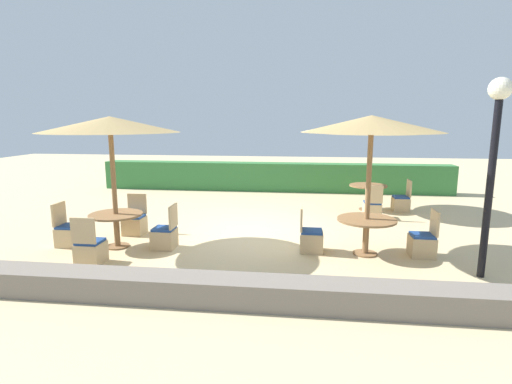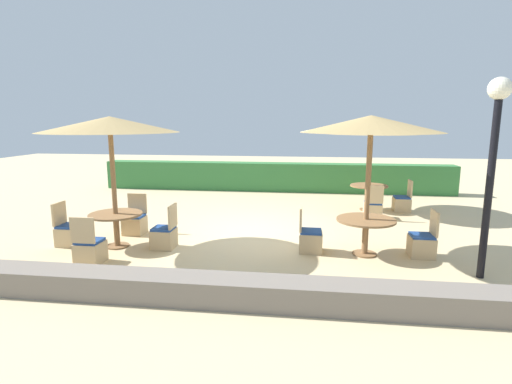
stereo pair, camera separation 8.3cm
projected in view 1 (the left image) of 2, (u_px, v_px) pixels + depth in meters
name	position (u px, v px, depth m)	size (l,w,h in m)	color
ground_plane	(253.00, 234.00, 9.39)	(40.00, 40.00, 0.00)	#D1BA8C
hedge_row	(273.00, 177.00, 15.05)	(13.00, 0.70, 1.05)	#387A3D
stone_border	(221.00, 290.00, 5.84)	(10.00, 0.56, 0.39)	slate
lamp_post	(495.00, 139.00, 6.44)	(0.36, 0.36, 3.32)	black
parasol_back_right	(371.00, 129.00, 11.47)	(2.78, 2.78, 2.57)	olive
round_table_back_right	(368.00, 190.00, 11.80)	(1.09, 1.09, 0.75)	olive
patio_chair_back_right_east	(401.00, 202.00, 11.69)	(0.46, 0.46, 0.93)	tan
patio_chair_back_right_south	(372.00, 209.00, 10.89)	(0.46, 0.46, 0.93)	tan
parasol_front_left	(110.00, 125.00, 7.99)	(2.78, 2.78, 2.72)	olive
round_table_front_left	(116.00, 221.00, 8.35)	(1.09, 1.09, 0.72)	olive
patio_chair_front_left_east	(165.00, 236.00, 8.32)	(0.46, 0.46, 0.93)	tan
patio_chair_front_left_west	(69.00, 234.00, 8.50)	(0.46, 0.46, 0.93)	tan
patio_chair_front_left_south	(90.00, 250.00, 7.43)	(0.46, 0.46, 0.93)	tan
patio_chair_front_left_north	(135.00, 223.00, 9.37)	(0.46, 0.46, 0.93)	tan
parasol_front_right	(372.00, 125.00, 7.54)	(2.67, 2.67, 2.74)	olive
round_table_front_right	(366.00, 226.00, 7.89)	(1.15, 1.15, 0.73)	olive
patio_chair_front_right_west	(311.00, 239.00, 8.13)	(0.46, 0.46, 0.93)	tan
patio_chair_front_right_east	(423.00, 243.00, 7.84)	(0.46, 0.46, 0.93)	tan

